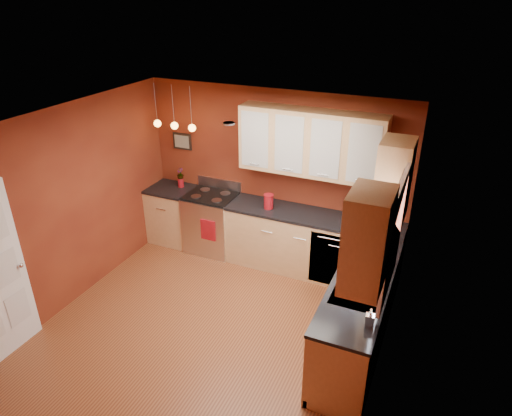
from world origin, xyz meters
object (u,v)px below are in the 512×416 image
at_px(red_canister, 269,201).
at_px(coffee_maker, 373,215).
at_px(soap_pump, 370,317).
at_px(sink, 358,292).
at_px(gas_range, 212,222).

distance_m(red_canister, coffee_maker, 1.48).
height_order(coffee_maker, soap_pump, coffee_maker).
distance_m(sink, red_canister, 2.19).
bearing_deg(gas_range, coffee_maker, 2.98).
relative_size(gas_range, coffee_maker, 4.46).
height_order(gas_range, sink, sink).
relative_size(sink, red_canister, 3.23).
bearing_deg(gas_range, red_canister, -2.75).
bearing_deg(sink, gas_range, 150.22).
relative_size(red_canister, coffee_maker, 0.87).
xyz_separation_m(sink, coffee_maker, (-0.16, 1.63, 0.14)).
bearing_deg(red_canister, sink, -41.61).
bearing_deg(soap_pump, coffee_maker, 99.96).
xyz_separation_m(gas_range, sink, (2.62, -1.50, 0.43)).
xyz_separation_m(gas_range, soap_pump, (2.84, -2.02, 0.55)).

